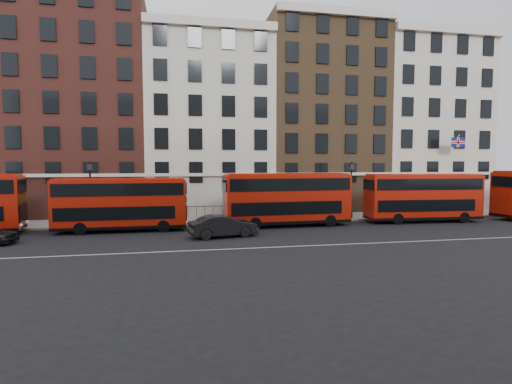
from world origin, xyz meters
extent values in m
plane|color=black|center=(0.00, 0.00, 0.00)|extent=(120.00, 120.00, 0.00)
cube|color=gray|center=(0.00, 10.50, 0.07)|extent=(80.00, 5.00, 0.15)
cube|color=gray|center=(0.00, 8.00, 0.08)|extent=(80.00, 0.30, 0.16)
cube|color=white|center=(0.00, -2.00, 0.01)|extent=(70.00, 0.12, 0.01)
cube|color=brown|center=(-12.80, 18.00, 11.00)|extent=(12.80, 10.00, 22.00)
cube|color=#B2AE9D|center=(0.00, 18.00, 9.50)|extent=(12.80, 10.00, 19.00)
cube|color=beige|center=(0.00, 12.75, 18.60)|extent=(12.80, 0.50, 0.80)
cube|color=brown|center=(12.80, 18.00, 10.50)|extent=(12.80, 10.00, 21.00)
cube|color=beige|center=(12.80, 12.75, 20.60)|extent=(12.80, 0.50, 0.80)
cube|color=beige|center=(25.60, 18.00, 10.00)|extent=(12.80, 10.00, 20.00)
cube|color=beige|center=(25.60, 12.75, 19.60)|extent=(12.80, 0.50, 0.80)
cube|color=black|center=(-14.81, 6.63, 1.57)|extent=(0.31, 2.23, 1.32)
cube|color=black|center=(-14.81, 6.63, 2.65)|extent=(0.28, 1.92, 0.43)
cylinder|color=black|center=(-16.83, 7.56, 0.51)|extent=(1.04, 0.39, 1.01)
cube|color=#B31809|center=(-7.66, 6.07, 2.17)|extent=(9.83, 2.40, 3.69)
cube|color=black|center=(-7.66, 6.07, 0.44)|extent=(9.83, 2.43, 0.22)
cube|color=black|center=(-7.94, 6.07, 1.54)|extent=(8.71, 2.47, 0.98)
cube|color=black|center=(-7.66, 6.07, 3.32)|extent=(9.45, 2.47, 0.93)
cube|color=#B31809|center=(-7.66, 6.07, 4.07)|extent=(9.55, 2.21, 0.17)
cube|color=black|center=(-2.72, 6.10, 1.45)|extent=(0.09, 2.06, 1.21)
cube|color=black|center=(-2.72, 6.10, 2.45)|extent=(0.09, 1.78, 0.39)
cylinder|color=black|center=(-4.48, 5.05, 0.47)|extent=(0.94, 0.27, 0.93)
cylinder|color=black|center=(-4.49, 7.14, 0.47)|extent=(0.94, 0.27, 0.93)
cylinder|color=black|center=(-10.46, 5.01, 0.47)|extent=(0.94, 0.27, 0.93)
cylinder|color=black|center=(-10.47, 7.10, 0.47)|extent=(0.94, 0.27, 0.93)
cube|color=#B31809|center=(5.62, 6.07, 2.33)|extent=(10.62, 2.90, 3.96)
cube|color=black|center=(5.62, 6.07, 0.47)|extent=(10.63, 2.94, 0.24)
cube|color=black|center=(5.31, 6.06, 1.66)|extent=(9.42, 2.93, 1.05)
cube|color=black|center=(5.62, 6.07, 3.56)|extent=(10.23, 2.96, 1.00)
cube|color=#B31809|center=(5.62, 6.07, 4.37)|extent=(10.32, 2.69, 0.18)
cube|color=black|center=(10.92, 6.27, 1.56)|extent=(0.16, 2.21, 1.30)
cube|color=black|center=(10.92, 6.27, 2.63)|extent=(0.15, 1.91, 0.42)
cylinder|color=black|center=(9.07, 5.08, 0.50)|extent=(1.01, 0.32, 1.00)
cylinder|color=black|center=(8.98, 7.32, 0.50)|extent=(1.01, 0.32, 1.00)
cylinder|color=black|center=(2.65, 4.84, 0.50)|extent=(1.01, 0.32, 1.00)
cylinder|color=black|center=(2.56, 7.09, 0.50)|extent=(1.01, 0.32, 1.00)
cube|color=#B31809|center=(18.27, 6.07, 2.27)|extent=(10.37, 2.99, 3.86)
cube|color=black|center=(18.27, 6.07, 0.46)|extent=(10.37, 3.03, 0.23)
cube|color=black|center=(17.98, 6.09, 1.61)|extent=(9.20, 3.01, 1.02)
cube|color=black|center=(18.27, 6.07, 3.47)|extent=(9.98, 3.05, 0.98)
cube|color=#B31809|center=(18.27, 6.07, 4.25)|extent=(10.06, 2.78, 0.18)
cube|color=black|center=(23.43, 5.79, 1.51)|extent=(0.19, 2.15, 1.27)
cube|color=black|center=(23.43, 5.79, 2.56)|extent=(0.18, 1.86, 0.41)
cylinder|color=black|center=(21.53, 4.80, 0.49)|extent=(0.99, 0.33, 0.98)
cylinder|color=black|center=(21.65, 6.99, 0.49)|extent=(0.99, 0.33, 0.98)
cylinder|color=black|center=(15.29, 5.14, 0.49)|extent=(0.99, 0.33, 0.98)
cylinder|color=black|center=(15.41, 7.32, 0.49)|extent=(0.99, 0.33, 0.98)
cylinder|color=black|center=(28.03, 6.81, 0.52)|extent=(1.07, 0.43, 1.04)
imported|color=black|center=(-0.22, 2.15, 0.80)|extent=(5.10, 2.62, 1.60)
cylinder|color=black|center=(-10.40, 8.61, 2.45)|extent=(0.14, 0.14, 4.60)
cylinder|color=black|center=(-10.40, 8.61, 0.45)|extent=(0.32, 0.32, 0.60)
cube|color=#262626|center=(-10.40, 8.61, 5.00)|extent=(0.32, 0.32, 0.55)
cone|color=black|center=(-10.40, 8.61, 5.35)|extent=(0.44, 0.44, 0.25)
cylinder|color=black|center=(12.60, 8.78, 2.45)|extent=(0.14, 0.14, 4.60)
cylinder|color=black|center=(12.60, 8.78, 0.45)|extent=(0.32, 0.32, 0.60)
cube|color=#262626|center=(12.60, 8.78, 5.00)|extent=(0.32, 0.32, 0.55)
cone|color=black|center=(12.60, 8.78, 5.35)|extent=(0.44, 0.44, 0.25)
cylinder|color=black|center=(24.55, 8.20, 1.45)|extent=(0.12, 0.12, 2.60)
cube|color=black|center=(24.55, 8.05, 3.05)|extent=(0.25, 0.30, 0.75)
sphere|color=red|center=(24.55, 7.88, 3.27)|extent=(0.14, 0.14, 0.14)
sphere|color=#0C9919|center=(24.55, 7.88, 2.83)|extent=(0.14, 0.14, 0.14)
camera|label=1|loc=(-3.42, -26.05, 5.21)|focal=28.00mm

